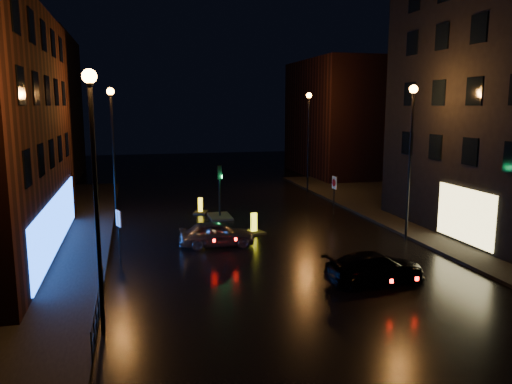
{
  "coord_description": "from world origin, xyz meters",
  "views": [
    {
      "loc": [
        -6.64,
        -17.89,
        7.28
      ],
      "look_at": [
        -0.41,
        7.27,
        2.8
      ],
      "focal_mm": 35.0,
      "sensor_mm": 36.0,
      "label": 1
    }
  ],
  "objects_px": {
    "dark_sedan": "(375,268)",
    "road_sign_right": "(334,186)",
    "silver_hatchback": "(217,234)",
    "bollard_far": "(201,210)",
    "bollard_near": "(254,228)",
    "traffic_signal": "(220,210)",
    "road_sign_left": "(119,223)"
  },
  "relations": [
    {
      "from": "dark_sedan",
      "to": "road_sign_right",
      "type": "relative_size",
      "value": 1.67
    },
    {
      "from": "silver_hatchback",
      "to": "road_sign_right",
      "type": "height_order",
      "value": "road_sign_right"
    },
    {
      "from": "silver_hatchback",
      "to": "dark_sedan",
      "type": "relative_size",
      "value": 0.92
    },
    {
      "from": "bollard_far",
      "to": "road_sign_right",
      "type": "relative_size",
      "value": 0.55
    },
    {
      "from": "dark_sedan",
      "to": "bollard_near",
      "type": "distance_m",
      "value": 9.68
    },
    {
      "from": "silver_hatchback",
      "to": "traffic_signal",
      "type": "bearing_deg",
      "value": -7.88
    },
    {
      "from": "dark_sedan",
      "to": "traffic_signal",
      "type": "bearing_deg",
      "value": 10.86
    },
    {
      "from": "bollard_near",
      "to": "road_sign_right",
      "type": "relative_size",
      "value": 0.6
    },
    {
      "from": "traffic_signal",
      "to": "dark_sedan",
      "type": "bearing_deg",
      "value": -73.03
    },
    {
      "from": "dark_sedan",
      "to": "road_sign_right",
      "type": "bearing_deg",
      "value": -21.4
    },
    {
      "from": "silver_hatchback",
      "to": "bollard_far",
      "type": "bearing_deg",
      "value": 1.47
    },
    {
      "from": "traffic_signal",
      "to": "road_sign_left",
      "type": "distance_m",
      "value": 10.1
    },
    {
      "from": "dark_sedan",
      "to": "road_sign_left",
      "type": "xyz_separation_m",
      "value": [
        -10.42,
        5.87,
        1.17
      ]
    },
    {
      "from": "dark_sedan",
      "to": "bollard_near",
      "type": "height_order",
      "value": "dark_sedan"
    },
    {
      "from": "traffic_signal",
      "to": "road_sign_left",
      "type": "bearing_deg",
      "value": -128.44
    },
    {
      "from": "traffic_signal",
      "to": "road_sign_left",
      "type": "height_order",
      "value": "traffic_signal"
    },
    {
      "from": "silver_hatchback",
      "to": "bollard_near",
      "type": "bearing_deg",
      "value": -45.6
    },
    {
      "from": "traffic_signal",
      "to": "bollard_far",
      "type": "bearing_deg",
      "value": 122.58
    },
    {
      "from": "silver_hatchback",
      "to": "road_sign_right",
      "type": "relative_size",
      "value": 1.53
    },
    {
      "from": "traffic_signal",
      "to": "bollard_far",
      "type": "relative_size",
      "value": 2.43
    },
    {
      "from": "bollard_far",
      "to": "road_sign_right",
      "type": "height_order",
      "value": "road_sign_right"
    },
    {
      "from": "silver_hatchback",
      "to": "road_sign_right",
      "type": "bearing_deg",
      "value": -53.79
    },
    {
      "from": "dark_sedan",
      "to": "bollard_far",
      "type": "bearing_deg",
      "value": 12.74
    },
    {
      "from": "dark_sedan",
      "to": "bollard_far",
      "type": "height_order",
      "value": "dark_sedan"
    },
    {
      "from": "dark_sedan",
      "to": "road_sign_left",
      "type": "relative_size",
      "value": 1.81
    },
    {
      "from": "traffic_signal",
      "to": "silver_hatchback",
      "type": "xyz_separation_m",
      "value": [
        -1.33,
        -6.74,
        0.17
      ]
    },
    {
      "from": "bollard_near",
      "to": "traffic_signal",
      "type": "bearing_deg",
      "value": 86.5
    },
    {
      "from": "dark_sedan",
      "to": "road_sign_left",
      "type": "bearing_deg",
      "value": 54.48
    },
    {
      "from": "bollard_near",
      "to": "bollard_far",
      "type": "relative_size",
      "value": 1.1
    },
    {
      "from": "silver_hatchback",
      "to": "road_sign_left",
      "type": "height_order",
      "value": "road_sign_left"
    },
    {
      "from": "bollard_far",
      "to": "dark_sedan",
      "type": "bearing_deg",
      "value": -50.95
    },
    {
      "from": "traffic_signal",
      "to": "silver_hatchback",
      "type": "relative_size",
      "value": 0.87
    }
  ]
}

